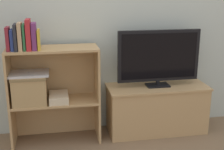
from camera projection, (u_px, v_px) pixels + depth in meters
name	position (u px, v px, depth m)	size (l,w,h in m)	color
ground_plane	(115.00, 143.00, 2.91)	(16.00, 16.00, 0.00)	brown
wall_back	(108.00, 9.00, 2.96)	(10.00, 0.05, 2.40)	#B2BCB2
tv_stand	(157.00, 108.00, 3.10)	(0.98, 0.39, 0.47)	tan
tv	(159.00, 57.00, 2.95)	(0.79, 0.14, 0.55)	black
bookshelf_lower_tier	(56.00, 112.00, 2.96)	(0.80, 0.33, 0.40)	tan
bookshelf_upper_tier	(53.00, 66.00, 2.84)	(0.80, 0.33, 0.49)	tan
book_maroon	(8.00, 39.00, 2.58)	(0.03, 0.12, 0.20)	maroon
book_navy	(12.00, 40.00, 2.59)	(0.03, 0.12, 0.18)	navy
book_charcoal	(16.00, 37.00, 2.59)	(0.02, 0.16, 0.22)	#232328
book_tan	(20.00, 37.00, 2.60)	(0.03, 0.15, 0.23)	tan
book_forest	(24.00, 37.00, 2.60)	(0.02, 0.13, 0.22)	#286638
book_crimson	(29.00, 35.00, 2.60)	(0.04, 0.15, 0.26)	#B22328
book_plum	(34.00, 36.00, 2.62)	(0.04, 0.13, 0.23)	#6B2D66
book_mustard	(39.00, 40.00, 2.63)	(0.02, 0.15, 0.17)	gold
storage_basket_left	(30.00, 87.00, 2.77)	(0.30, 0.30, 0.26)	tan
laptop	(29.00, 73.00, 2.74)	(0.35, 0.25, 0.02)	#BCBCC1
magazine_stack	(59.00, 97.00, 2.84)	(0.17, 0.26, 0.07)	beige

